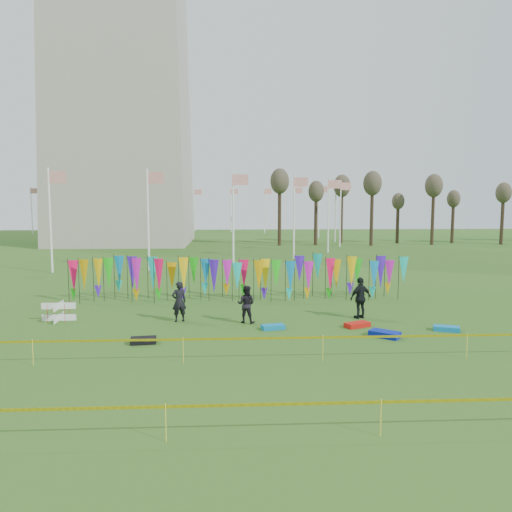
{
  "coord_description": "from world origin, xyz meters",
  "views": [
    {
      "loc": [
        -0.34,
        -18.89,
        5.41
      ],
      "look_at": [
        0.99,
        6.0,
        2.71
      ],
      "focal_mm": 35.0,
      "sensor_mm": 36.0,
      "label": 1
    }
  ],
  "objects_px": {
    "box_kite": "(59,312)",
    "kite_bag_teal": "(446,328)",
    "person_right": "(361,298)",
    "person_mid": "(246,304)",
    "kite_bag_black": "(143,340)",
    "kite_bag_red": "(357,325)",
    "person_left": "(179,301)",
    "kite_bag_blue": "(385,334)",
    "kite_bag_turquoise": "(273,327)"
  },
  "relations": [
    {
      "from": "person_mid",
      "to": "kite_bag_red",
      "type": "bearing_deg",
      "value": -175.48
    },
    {
      "from": "person_mid",
      "to": "kite_bag_black",
      "type": "distance_m",
      "value": 5.15
    },
    {
      "from": "person_mid",
      "to": "person_right",
      "type": "relative_size",
      "value": 0.88
    },
    {
      "from": "box_kite",
      "to": "kite_bag_teal",
      "type": "relative_size",
      "value": 0.83
    },
    {
      "from": "person_right",
      "to": "kite_bag_teal",
      "type": "height_order",
      "value": "person_right"
    },
    {
      "from": "person_left",
      "to": "kite_bag_black",
      "type": "relative_size",
      "value": 1.9
    },
    {
      "from": "box_kite",
      "to": "kite_bag_blue",
      "type": "xyz_separation_m",
      "value": [
        14.02,
        -3.48,
        -0.31
      ]
    },
    {
      "from": "box_kite",
      "to": "kite_bag_turquoise",
      "type": "relative_size",
      "value": 0.9
    },
    {
      "from": "person_left",
      "to": "kite_bag_black",
      "type": "xyz_separation_m",
      "value": [
        -1.03,
        -3.48,
        -0.81
      ]
    },
    {
      "from": "person_mid",
      "to": "kite_bag_black",
      "type": "height_order",
      "value": "person_mid"
    },
    {
      "from": "kite_bag_blue",
      "to": "kite_bag_teal",
      "type": "height_order",
      "value": "kite_bag_blue"
    },
    {
      "from": "kite_bag_black",
      "to": "kite_bag_teal",
      "type": "height_order",
      "value": "kite_bag_black"
    },
    {
      "from": "box_kite",
      "to": "kite_bag_blue",
      "type": "height_order",
      "value": "box_kite"
    },
    {
      "from": "person_mid",
      "to": "kite_bag_red",
      "type": "height_order",
      "value": "person_mid"
    },
    {
      "from": "kite_bag_turquoise",
      "to": "kite_bag_black",
      "type": "bearing_deg",
      "value": -160.14
    },
    {
      "from": "kite_bag_blue",
      "to": "kite_bag_teal",
      "type": "relative_size",
      "value": 1.12
    },
    {
      "from": "kite_bag_turquoise",
      "to": "kite_bag_blue",
      "type": "height_order",
      "value": "kite_bag_blue"
    },
    {
      "from": "kite_bag_red",
      "to": "kite_bag_black",
      "type": "xyz_separation_m",
      "value": [
        -8.87,
        -2.04,
        0.01
      ]
    },
    {
      "from": "kite_bag_red",
      "to": "person_left",
      "type": "bearing_deg",
      "value": 169.56
    },
    {
      "from": "box_kite",
      "to": "kite_bag_black",
      "type": "relative_size",
      "value": 0.89
    },
    {
      "from": "person_left",
      "to": "kite_bag_teal",
      "type": "distance_m",
      "value": 11.69
    },
    {
      "from": "person_mid",
      "to": "kite_bag_teal",
      "type": "xyz_separation_m",
      "value": [
        8.4,
        -1.88,
        -0.75
      ]
    },
    {
      "from": "person_right",
      "to": "kite_bag_teal",
      "type": "bearing_deg",
      "value": 117.53
    },
    {
      "from": "person_left",
      "to": "person_right",
      "type": "distance_m",
      "value": 8.39
    },
    {
      "from": "box_kite",
      "to": "person_mid",
      "type": "xyz_separation_m",
      "value": [
        8.53,
        -0.77,
        0.41
      ]
    },
    {
      "from": "person_right",
      "to": "kite_bag_blue",
      "type": "height_order",
      "value": "person_right"
    },
    {
      "from": "kite_bag_red",
      "to": "kite_bag_black",
      "type": "height_order",
      "value": "kite_bag_black"
    },
    {
      "from": "kite_bag_turquoise",
      "to": "person_left",
      "type": "bearing_deg",
      "value": 158.68
    },
    {
      "from": "person_mid",
      "to": "person_right",
      "type": "height_order",
      "value": "person_right"
    },
    {
      "from": "person_left",
      "to": "person_mid",
      "type": "bearing_deg",
      "value": 150.92
    },
    {
      "from": "kite_bag_red",
      "to": "person_mid",
      "type": "bearing_deg",
      "value": 167.8
    },
    {
      "from": "person_left",
      "to": "kite_bag_black",
      "type": "distance_m",
      "value": 3.72
    },
    {
      "from": "person_left",
      "to": "kite_bag_black",
      "type": "bearing_deg",
      "value": 52.05
    },
    {
      "from": "kite_bag_blue",
      "to": "kite_bag_teal",
      "type": "distance_m",
      "value": 3.03
    },
    {
      "from": "box_kite",
      "to": "person_right",
      "type": "distance_m",
      "value": 13.9
    },
    {
      "from": "person_mid",
      "to": "kite_bag_black",
      "type": "relative_size",
      "value": 1.75
    },
    {
      "from": "kite_bag_turquoise",
      "to": "kite_bag_teal",
      "type": "xyz_separation_m",
      "value": [
        7.29,
        -0.66,
        0.0
      ]
    },
    {
      "from": "person_left",
      "to": "kite_bag_red",
      "type": "relative_size",
      "value": 1.67
    },
    {
      "from": "box_kite",
      "to": "kite_bag_turquoise",
      "type": "xyz_separation_m",
      "value": [
        9.64,
        -1.99,
        -0.34
      ]
    },
    {
      "from": "kite_bag_turquoise",
      "to": "box_kite",
      "type": "bearing_deg",
      "value": 168.36
    },
    {
      "from": "kite_bag_turquoise",
      "to": "kite_bag_red",
      "type": "distance_m",
      "value": 3.7
    },
    {
      "from": "person_mid",
      "to": "kite_bag_teal",
      "type": "distance_m",
      "value": 8.64
    },
    {
      "from": "kite_bag_teal",
      "to": "kite_bag_turquoise",
      "type": "bearing_deg",
      "value": 174.79
    },
    {
      "from": "person_mid",
      "to": "kite_bag_red",
      "type": "distance_m",
      "value": 4.97
    },
    {
      "from": "person_right",
      "to": "kite_bag_teal",
      "type": "xyz_separation_m",
      "value": [
        3.04,
        -2.46,
        -0.87
      ]
    },
    {
      "from": "person_left",
      "to": "kite_bag_red",
      "type": "height_order",
      "value": "person_left"
    },
    {
      "from": "person_left",
      "to": "kite_bag_teal",
      "type": "xyz_separation_m",
      "value": [
        11.43,
        -2.28,
        -0.82
      ]
    },
    {
      "from": "box_kite",
      "to": "kite_bag_red",
      "type": "xyz_separation_m",
      "value": [
        13.34,
        -1.81,
        -0.33
      ]
    },
    {
      "from": "person_left",
      "to": "person_mid",
      "type": "distance_m",
      "value": 3.06
    },
    {
      "from": "kite_bag_blue",
      "to": "kite_bag_red",
      "type": "xyz_separation_m",
      "value": [
        -0.69,
        1.66,
        -0.02
      ]
    }
  ]
}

